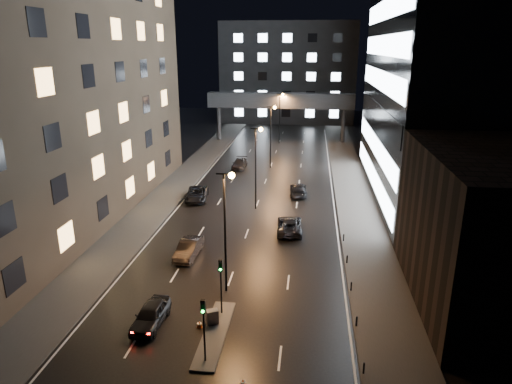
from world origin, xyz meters
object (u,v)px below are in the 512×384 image
(car_away_c, at_px, (197,194))
(car_toward_b, at_px, (298,189))
(car_away_a, at_px, (151,315))
(car_away_b, at_px, (189,249))
(car_toward_a, at_px, (290,225))
(utility_cabinet, at_px, (212,317))
(car_away_d, at_px, (240,164))

(car_away_c, relative_size, car_toward_b, 1.07)
(car_away_c, bearing_deg, car_away_a, -89.70)
(car_away_b, height_order, car_toward_b, car_away_b)
(car_away_b, distance_m, car_toward_b, 22.58)
(car_away_c, xyz_separation_m, car_toward_b, (13.11, 3.75, -0.02))
(car_toward_a, bearing_deg, car_away_a, 60.70)
(utility_cabinet, bearing_deg, car_away_c, 82.00)
(car_toward_b, bearing_deg, car_away_d, -54.97)
(car_toward_a, bearing_deg, car_away_c, -39.68)
(car_away_a, xyz_separation_m, car_away_c, (-3.53, 27.80, 0.01))
(car_toward_a, height_order, utility_cabinet, car_toward_a)
(car_away_c, relative_size, car_toward_a, 1.02)
(car_away_c, bearing_deg, car_away_b, -85.59)
(car_away_c, distance_m, utility_cabinet, 28.47)
(car_away_d, height_order, car_toward_b, car_toward_b)
(car_away_d, distance_m, car_toward_b, 16.33)
(car_away_c, height_order, car_away_d, car_away_c)
(car_away_b, bearing_deg, car_toward_a, 40.44)
(car_away_d, bearing_deg, car_toward_a, -69.55)
(car_away_d, distance_m, car_toward_a, 27.66)
(car_away_b, distance_m, car_toward_a, 11.77)
(car_toward_a, height_order, car_toward_b, car_toward_a)
(car_away_b, distance_m, utility_cabinet, 11.70)
(car_toward_a, distance_m, utility_cabinet, 18.57)
(utility_cabinet, bearing_deg, car_away_d, 72.12)
(car_away_d, xyz_separation_m, utility_cabinet, (4.90, -43.95, -0.08))
(car_toward_b, relative_size, utility_cabinet, 5.08)
(car_away_b, bearing_deg, utility_cabinet, -64.21)
(car_away_a, bearing_deg, car_away_b, 93.31)
(car_away_d, bearing_deg, car_away_b, -89.26)
(car_away_b, bearing_deg, car_away_a, -86.53)
(car_away_c, bearing_deg, car_toward_b, 9.05)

